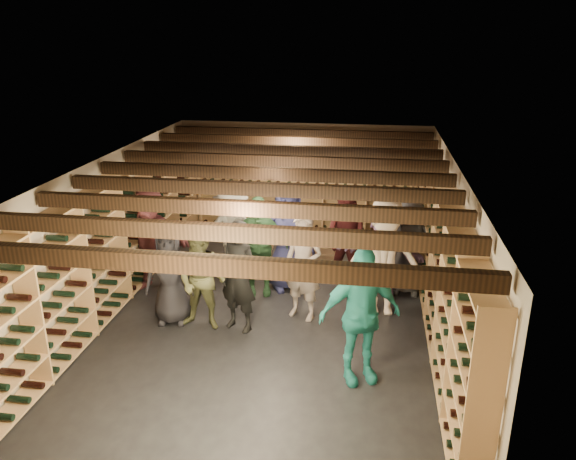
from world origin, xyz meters
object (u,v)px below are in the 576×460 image
(person_2, at_px, (202,280))
(person_9, at_px, (232,232))
(person_8, at_px, (347,240))
(person_11, at_px, (381,254))
(crate_stack_left, at_px, (321,256))
(crate_stack_right, at_px, (259,249))
(crate_loose, at_px, (299,243))
(person_0, at_px, (170,275))
(person_12, at_px, (409,245))
(person_1, at_px, (239,277))
(person_3, at_px, (384,258))
(person_7, at_px, (303,267))
(person_5, at_px, (151,239))
(person_6, at_px, (288,237))
(person_10, at_px, (258,246))
(person_4, at_px, (360,316))

(person_2, height_order, person_9, person_9)
(person_8, bearing_deg, person_11, -12.85)
(crate_stack_left, bearing_deg, crate_stack_right, 163.64)
(person_2, bearing_deg, crate_loose, 79.11)
(person_0, distance_m, person_12, 3.99)
(person_2, bearing_deg, crate_stack_right, 89.21)
(person_9, distance_m, person_11, 2.73)
(crate_loose, bearing_deg, person_12, -40.57)
(person_0, xyz_separation_m, person_1, (1.09, -0.06, 0.07))
(person_1, xyz_separation_m, person_3, (2.13, 0.83, 0.10))
(crate_stack_left, bearing_deg, person_1, -112.35)
(person_7, relative_size, person_9, 1.01)
(person_7, bearing_deg, person_1, -128.66)
(person_5, xyz_separation_m, person_12, (4.36, 0.55, -0.07))
(person_6, distance_m, person_9, 1.14)
(person_2, bearing_deg, person_0, 173.18)
(crate_stack_right, height_order, person_10, person_10)
(person_8, bearing_deg, person_0, -125.17)
(person_1, bearing_deg, crate_stack_left, 89.66)
(person_1, bearing_deg, person_7, 51.50)
(person_2, xyz_separation_m, person_5, (-1.25, 1.18, 0.14))
(person_3, height_order, person_12, person_3)
(person_7, distance_m, person_12, 2.04)
(person_2, height_order, person_7, person_7)
(person_7, bearing_deg, person_8, 86.32)
(person_0, relative_size, person_2, 1.00)
(person_4, bearing_deg, person_7, 97.80)
(crate_stack_left, distance_m, person_3, 2.09)
(crate_stack_left, relative_size, person_3, 0.28)
(person_8, relative_size, person_10, 0.99)
(person_0, height_order, person_10, person_10)
(person_4, bearing_deg, person_0, 136.47)
(person_3, xyz_separation_m, person_12, (0.43, 0.85, -0.10))
(person_4, bearing_deg, crate_stack_right, 95.61)
(crate_stack_left, xyz_separation_m, person_6, (-0.51, -0.92, 0.69))
(crate_loose, xyz_separation_m, person_6, (0.06, -1.96, 0.86))
(person_1, distance_m, person_12, 3.07)
(person_3, height_order, person_7, person_3)
(person_11, bearing_deg, person_7, -128.91)
(person_3, distance_m, person_10, 2.14)
(crate_loose, xyz_separation_m, person_3, (1.68, -2.66, 0.87))
(crate_stack_left, relative_size, crate_loose, 1.07)
(person_1, distance_m, person_11, 2.52)
(person_6, bearing_deg, person_9, 136.36)
(person_1, height_order, person_5, person_5)
(crate_loose, relative_size, person_7, 0.29)
(person_1, relative_size, person_3, 0.90)
(person_1, height_order, person_2, person_1)
(crate_stack_right, distance_m, person_2, 2.96)
(person_10, bearing_deg, person_7, -51.75)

